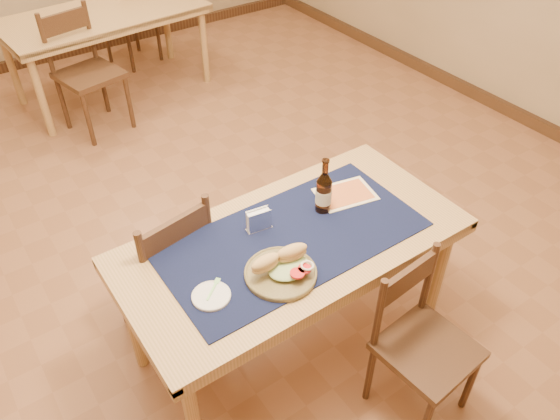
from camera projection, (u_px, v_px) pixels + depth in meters
room at (196, 42)px, 2.57m from camera, size 6.04×7.04×2.84m
main_table at (292, 251)px, 2.54m from camera, size 1.60×0.80×0.75m
placemat at (292, 238)px, 2.48m from camera, size 1.20×0.60×0.01m
baseboard at (217, 248)px, 3.44m from camera, size 6.00×7.00×0.10m
back_table at (104, 22)px, 4.70m from camera, size 1.76×0.98×0.75m
chair_main_far at (166, 266)px, 2.74m from camera, size 0.48×0.48×0.91m
chair_main_near at (422, 342)px, 2.43m from camera, size 0.42×0.42×0.84m
chair_back_near at (86, 70)px, 4.35m from camera, size 0.53×0.53×0.97m
chair_back_far at (131, 16)px, 5.32m from camera, size 0.52×0.52×0.91m
sandwich_plate at (282, 268)px, 2.29m from camera, size 0.31×0.31×0.12m
side_plate at (211, 296)px, 2.21m from camera, size 0.16×0.16×0.01m
fork at (214, 287)px, 2.23m from camera, size 0.11×0.09×0.00m
beer_bottle at (324, 192)px, 2.57m from camera, size 0.08×0.08×0.29m
napkin_holder at (259, 220)px, 2.50m from camera, size 0.13×0.06×0.11m
menu_card at (345, 194)px, 2.72m from camera, size 0.32×0.26×0.01m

